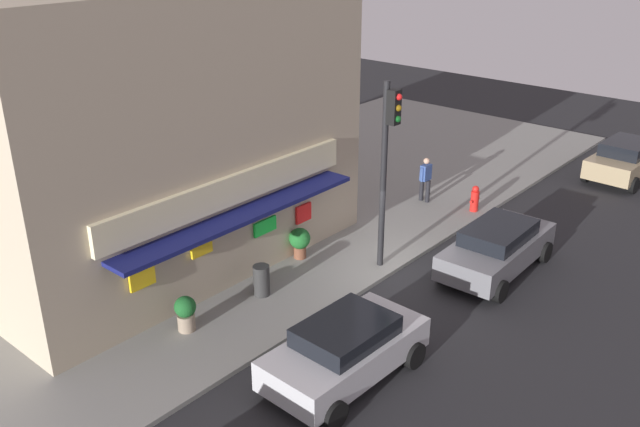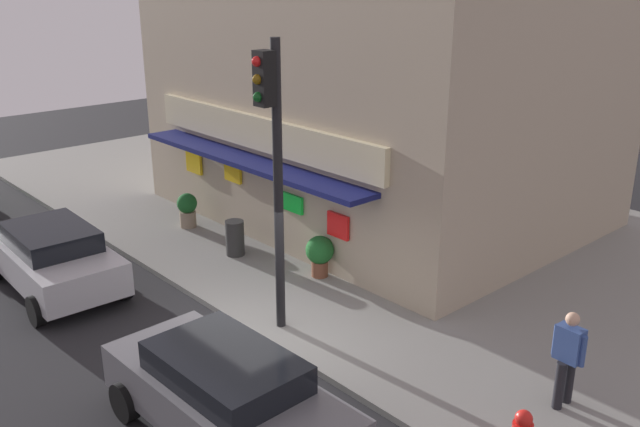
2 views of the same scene
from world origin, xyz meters
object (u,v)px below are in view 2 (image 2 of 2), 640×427
object	(u,v)px
traffic_light	(273,152)
pedestrian	(568,355)
potted_plant_by_doorway	(187,209)
parked_car_silver	(54,257)
trash_can	(235,238)
parked_car_grey	(227,395)
potted_plant_by_window	(320,253)

from	to	relation	value
traffic_light	pedestrian	world-z (taller)	traffic_light
potted_plant_by_doorway	parked_car_silver	bearing A→B (deg)	-73.80
trash_can	parked_car_grey	bearing A→B (deg)	-36.24
pedestrian	trash_can	bearing A→B (deg)	-178.13
potted_plant_by_doorway	trash_can	bearing A→B (deg)	-4.30
trash_can	parked_car_silver	bearing A→B (deg)	-107.80
potted_plant_by_doorway	potted_plant_by_window	bearing A→B (deg)	6.09
trash_can	pedestrian	distance (m)	8.60
parked_car_grey	pedestrian	bearing A→B (deg)	55.76
pedestrian	parked_car_silver	size ratio (longest dim) A/B	0.41
traffic_light	potted_plant_by_doorway	bearing A→B (deg)	164.11
traffic_light	potted_plant_by_doorway	size ratio (longest dim) A/B	5.87
pedestrian	parked_car_grey	world-z (taller)	pedestrian
trash_can	potted_plant_by_window	bearing A→B (deg)	16.70
parked_car_silver	parked_car_grey	bearing A→B (deg)	-1.41
pedestrian	parked_car_grey	xyz separation A→B (m)	(-2.98, -4.38, -0.24)
potted_plant_by_doorway	traffic_light	bearing A→B (deg)	-15.89
parked_car_silver	trash_can	bearing A→B (deg)	72.20
potted_plant_by_doorway	parked_car_grey	distance (m)	9.13
traffic_light	potted_plant_by_window	xyz separation A→B (m)	(-1.22, 2.21, -2.95)
trash_can	potted_plant_by_doorway	distance (m)	2.47
traffic_light	potted_plant_by_doorway	distance (m)	6.91
pedestrian	potted_plant_by_doorway	bearing A→B (deg)	-179.51
traffic_light	parked_car_grey	bearing A→B (deg)	-51.33
traffic_light	parked_car_grey	distance (m)	4.37
parked_car_grey	potted_plant_by_window	bearing A→B (deg)	124.39
traffic_light	parked_car_silver	xyz separation A→B (m)	(-4.79, -2.41, -2.86)
pedestrian	potted_plant_by_doorway	size ratio (longest dim) A/B	1.75
potted_plant_by_doorway	parked_car_silver	distance (m)	4.29
potted_plant_by_doorway	parked_car_grey	xyz separation A→B (m)	(8.06, -4.29, 0.15)
pedestrian	potted_plant_by_window	bearing A→B (deg)	176.22
potted_plant_by_window	parked_car_grey	distance (m)	5.81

